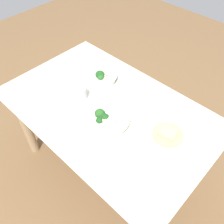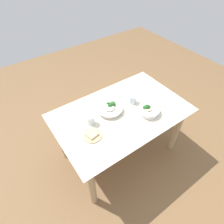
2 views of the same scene
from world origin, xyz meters
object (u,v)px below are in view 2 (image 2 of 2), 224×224
object	(u,v)px
broccoli_bowl_near	(110,108)
table_knife_right	(114,97)
fork_by_near_bowl	(169,108)
table_knife_left	(78,114)
bread_side_plate	(92,135)
water_glass_center	(132,99)
water_glass_side	(91,120)
broccoli_bowl_far	(148,110)
fork_by_far_bowl	(136,87)
napkin_folded_upper	(155,102)

from	to	relation	value
broccoli_bowl_near	table_knife_right	bearing A→B (deg)	-137.59
fork_by_near_bowl	table_knife_left	bearing A→B (deg)	114.34
bread_side_plate	table_knife_right	world-z (taller)	bread_side_plate
bread_side_plate	table_knife_left	world-z (taller)	bread_side_plate
bread_side_plate	fork_by_near_bowl	distance (m)	0.86
broccoli_bowl_near	water_glass_center	distance (m)	0.27
bread_side_plate	table_knife_right	bearing A→B (deg)	-146.08
bread_side_plate	water_glass_side	xyz separation A→B (m)	(-0.07, -0.14, 0.04)
broccoli_bowl_far	fork_by_near_bowl	distance (m)	0.24
water_glass_center	fork_by_far_bowl	bearing A→B (deg)	-140.39
broccoli_bowl_far	table_knife_left	bearing A→B (deg)	-33.43
table_knife_left	napkin_folded_upper	distance (m)	0.84
table_knife_left	napkin_folded_upper	size ratio (longest dim) A/B	0.89
water_glass_center	water_glass_side	xyz separation A→B (m)	(0.52, 0.01, 0.00)
broccoli_bowl_far	table_knife_right	world-z (taller)	broccoli_bowl_far
broccoli_bowl_far	fork_by_far_bowl	size ratio (longest dim) A/B	2.26
water_glass_side	fork_by_near_bowl	bearing A→B (deg)	159.33
broccoli_bowl_near	fork_by_near_bowl	world-z (taller)	broccoli_bowl_near
water_glass_center	napkin_folded_upper	size ratio (longest dim) A/B	0.44
broccoli_bowl_near	water_glass_center	bearing A→B (deg)	173.20
bread_side_plate	broccoli_bowl_near	bearing A→B (deg)	-151.24
napkin_folded_upper	fork_by_far_bowl	bearing A→B (deg)	-91.62
water_glass_center	napkin_folded_upper	distance (m)	0.25
bread_side_plate	napkin_folded_upper	size ratio (longest dim) A/B	0.88
fork_by_far_bowl	table_knife_right	size ratio (longest dim) A/B	0.45
water_glass_side	fork_by_far_bowl	distance (m)	0.75
bread_side_plate	water_glass_center	world-z (taller)	water_glass_center
napkin_folded_upper	broccoli_bowl_near	bearing A→B (deg)	-21.08
broccoli_bowl_far	broccoli_bowl_near	world-z (taller)	broccoli_bowl_far
broccoli_bowl_far	napkin_folded_upper	xyz separation A→B (m)	(-0.17, -0.07, -0.03)
water_glass_side	table_knife_left	size ratio (longest dim) A/B	0.53
broccoli_bowl_far	broccoli_bowl_near	xyz separation A→B (m)	(0.30, -0.25, -0.01)
broccoli_bowl_near	water_glass_center	size ratio (longest dim) A/B	2.98
napkin_folded_upper	table_knife_left	bearing A→B (deg)	-22.90
broccoli_bowl_far	fork_by_near_bowl	world-z (taller)	broccoli_bowl_far
broccoli_bowl_near	table_knife_left	world-z (taller)	broccoli_bowl_near
bread_side_plate	fork_by_far_bowl	size ratio (longest dim) A/B	1.86
table_knife_left	bread_side_plate	bearing A→B (deg)	-91.33
water_glass_center	fork_by_far_bowl	size ratio (longest dim) A/B	0.92
broccoli_bowl_near	water_glass_side	distance (m)	0.25
water_glass_center	water_glass_side	size ratio (longest dim) A/B	0.91
table_knife_left	napkin_folded_upper	bearing A→B (deg)	-20.78
broccoli_bowl_far	napkin_folded_upper	world-z (taller)	broccoli_bowl_far
broccoli_bowl_near	fork_by_far_bowl	size ratio (longest dim) A/B	2.75
fork_by_far_bowl	table_knife_left	bearing A→B (deg)	107.74
napkin_folded_upper	water_glass_side	bearing A→B (deg)	-11.08
fork_by_far_bowl	table_knife_right	world-z (taller)	same
broccoli_bowl_far	bread_side_plate	xyz separation A→B (m)	(0.62, -0.08, -0.03)
fork_by_far_bowl	napkin_folded_upper	world-z (taller)	napkin_folded_upper
table_knife_right	water_glass_side	bearing A→B (deg)	-17.48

